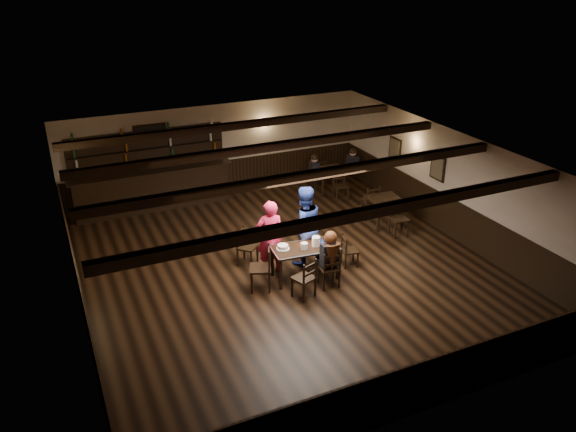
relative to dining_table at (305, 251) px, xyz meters
name	(u,v)px	position (x,y,z in m)	size (l,w,h in m)	color
ground	(287,267)	(-0.17, 0.56, -0.66)	(10.00, 10.00, 0.00)	black
room_shell	(287,197)	(-0.16, 0.59, 1.09)	(9.02, 10.02, 2.71)	beige
dining_table	(305,251)	(0.00, 0.00, 0.00)	(1.51, 0.86, 0.75)	black
chair_near_left	(307,276)	(-0.34, -0.76, -0.14)	(0.53, 0.52, 0.89)	black
chair_near_right	(330,267)	(0.30, -0.61, -0.14)	(0.45, 0.44, 0.89)	black
chair_end_left	(264,265)	(-0.99, -0.06, -0.08)	(0.58, 0.59, 0.99)	black
chair_end_right	(347,248)	(1.11, 0.07, -0.21)	(0.41, 0.42, 0.77)	black
chair_far_pushed	(244,243)	(-0.99, 1.15, -0.13)	(0.58, 0.58, 0.90)	black
woman_pink	(270,237)	(-0.58, 0.59, 0.20)	(0.63, 0.41, 1.72)	#F5305B
man_blue	(304,226)	(0.26, 0.61, 0.29)	(0.93, 0.72, 1.91)	navy
seated_person	(330,251)	(0.31, -0.56, 0.20)	(0.37, 0.55, 0.89)	black
cake	(283,247)	(-0.47, 0.14, 0.13)	(0.29, 0.29, 0.09)	white
plate_stack_a	(304,246)	(-0.05, -0.06, 0.17)	(0.15, 0.15, 0.15)	white
plate_stack_b	(316,241)	(0.25, -0.02, 0.20)	(0.18, 0.18, 0.21)	white
tea_light	(303,243)	(0.03, 0.14, 0.12)	(0.05, 0.05, 0.06)	#A5A8AD
salt_shaker	(323,244)	(0.40, -0.08, 0.13)	(0.03, 0.03, 0.08)	silver
pepper_shaker	(326,245)	(0.44, -0.16, 0.14)	(0.04, 0.04, 0.09)	#A5A8AD
drink_glass	(314,240)	(0.28, 0.14, 0.14)	(0.07, 0.07, 0.10)	silver
menu_red	(328,246)	(0.47, -0.17, 0.09)	(0.28, 0.19, 0.00)	maroon
menu_blue	(325,241)	(0.53, 0.07, 0.09)	(0.27, 0.19, 0.00)	#0F194B
bar_counter	(152,183)	(-2.19, 5.27, 0.07)	(4.51, 0.70, 2.20)	black
back_table_a	(385,202)	(3.11, 1.57, -0.01)	(0.92, 0.92, 0.75)	black
back_table_b	(330,172)	(2.90, 4.20, -0.01)	(0.94, 0.94, 0.75)	black
bg_patron_left	(314,167)	(2.41, 4.28, 0.19)	(0.29, 0.40, 0.77)	black
bg_patron_right	(352,161)	(3.72, 4.29, 0.20)	(0.26, 0.40, 0.78)	black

